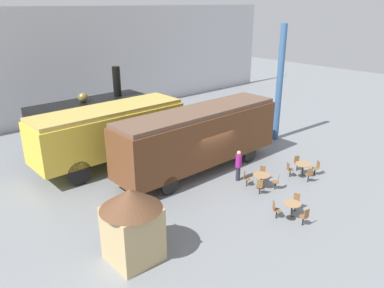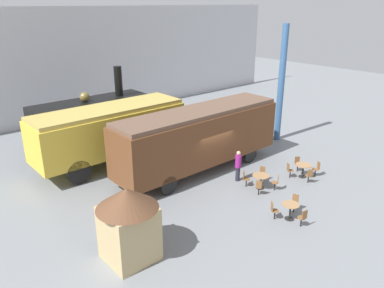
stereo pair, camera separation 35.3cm
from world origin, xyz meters
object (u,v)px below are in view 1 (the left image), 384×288
passenger_coach_vintage (109,130)px  cafe_table_far (292,207)px  steam_locomotive (91,119)px  cafe_chair_0 (260,186)px  cafe_table_near (261,177)px  visitor_person (238,164)px  cafe_table_mid (303,166)px  passenger_coach_wooden (199,136)px  ticket_kiosk (132,221)px

passenger_coach_vintage → cafe_table_far: size_ratio=11.71×
steam_locomotive → cafe_chair_0: steam_locomotive is taller
cafe_table_far → cafe_chair_0: bearing=74.4°
cafe_table_near → visitor_person: bearing=99.5°
cafe_table_mid → visitor_person: 3.79m
cafe_table_near → cafe_chair_0: 0.82m
visitor_person → passenger_coach_wooden: bearing=105.6°
steam_locomotive → cafe_chair_0: 12.39m
passenger_coach_wooden → ticket_kiosk: 8.57m
steam_locomotive → passenger_coach_wooden: steam_locomotive is taller
cafe_table_far → visitor_person: (1.11, 4.24, 0.38)m
ticket_kiosk → visitor_person: bearing=12.9°
cafe_table_far → ticket_kiosk: bearing=161.1°
cafe_table_far → cafe_chair_0: cafe_chair_0 is taller
passenger_coach_vintage → cafe_table_near: passenger_coach_vintage is taller
cafe_table_far → visitor_person: size_ratio=0.45×
steam_locomotive → visitor_person: 10.69m
cafe_chair_0 → cafe_table_far: bearing=-138.8°
steam_locomotive → cafe_table_mid: bearing=-61.6°
passenger_coach_vintage → cafe_chair_0: passenger_coach_vintage is taller
passenger_coach_vintage → cafe_table_near: bearing=-62.2°
passenger_coach_vintage → visitor_person: bearing=-58.9°
cafe_table_mid → ticket_kiosk: (-11.22, 0.24, 1.07)m
passenger_coach_vintage → visitor_person: size_ratio=5.22×
cafe_table_near → ticket_kiosk: ticket_kiosk is taller
steam_locomotive → passenger_coach_vintage: steam_locomotive is taller
steam_locomotive → cafe_table_mid: (6.58, -12.16, -1.40)m
cafe_table_near → cafe_table_far: 3.13m
visitor_person → steam_locomotive: bearing=108.9°
cafe_chair_0 → visitor_person: visitor_person is taller
cafe_table_far → cafe_table_mid: bearing=26.8°
steam_locomotive → cafe_table_far: steam_locomotive is taller
cafe_table_near → ticket_kiosk: size_ratio=0.30×
passenger_coach_wooden → cafe_table_far: bearing=-93.7°
passenger_coach_vintage → visitor_person: 7.89m
cafe_table_far → cafe_chair_0: size_ratio=0.90×
cafe_chair_0 → ticket_kiosk: 7.73m
steam_locomotive → cafe_table_near: bearing=-72.2°
cafe_table_mid → ticket_kiosk: ticket_kiosk is taller
steam_locomotive → cafe_table_far: (2.33, -14.31, -1.42)m
passenger_coach_wooden → cafe_table_near: (0.92, -3.87, -1.55)m
passenger_coach_wooden → cafe_table_mid: (3.82, -4.55, -1.55)m
passenger_coach_wooden → ticket_kiosk: size_ratio=3.51×
passenger_coach_vintage → ticket_kiosk: passenger_coach_vintage is taller
cafe_table_mid → cafe_chair_0: bearing=176.3°
cafe_chair_0 → passenger_coach_vintage: bearing=79.5°
cafe_table_mid → visitor_person: size_ratio=0.51×
passenger_coach_vintage → cafe_table_mid: passenger_coach_vintage is taller
passenger_coach_wooden → cafe_chair_0: size_ratio=12.09×
cafe_table_near → cafe_chair_0: (-0.69, -0.45, -0.09)m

